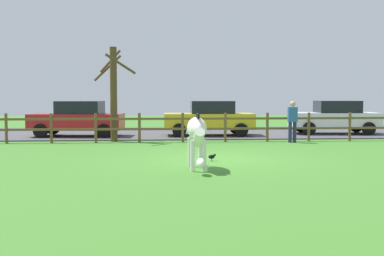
% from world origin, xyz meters
% --- Properties ---
extents(ground_plane, '(60.00, 60.00, 0.00)m').
position_xyz_m(ground_plane, '(0.00, 0.00, 0.00)').
color(ground_plane, '#3D7528').
extents(parking_asphalt, '(28.00, 7.40, 0.05)m').
position_xyz_m(parking_asphalt, '(0.00, 9.30, 0.03)').
color(parking_asphalt, '#47474C').
rests_on(parking_asphalt, ground_plane).
extents(paddock_fence, '(20.71, 0.11, 1.16)m').
position_xyz_m(paddock_fence, '(-0.70, 5.00, 0.66)').
color(paddock_fence, brown).
rests_on(paddock_fence, ground_plane).
extents(bare_tree, '(1.74, 1.75, 3.79)m').
position_xyz_m(bare_tree, '(-3.46, 5.41, 2.04)').
color(bare_tree, '#513A23').
rests_on(bare_tree, ground_plane).
extents(zebra, '(0.50, 1.93, 1.41)m').
position_xyz_m(zebra, '(-0.72, -1.99, 0.93)').
color(zebra, white).
rests_on(zebra, ground_plane).
extents(crow_on_grass, '(0.21, 0.10, 0.20)m').
position_xyz_m(crow_on_grass, '(-0.17, -0.49, 0.13)').
color(crow_on_grass, black).
rests_on(crow_on_grass, ground_plane).
extents(parked_car_white, '(4.14, 2.17, 1.56)m').
position_xyz_m(parked_car_white, '(6.63, 7.87, 0.84)').
color(parked_car_white, white).
rests_on(parked_car_white, parking_asphalt).
extents(parked_car_red, '(4.14, 2.17, 1.56)m').
position_xyz_m(parked_car_red, '(-5.23, 7.42, 0.84)').
color(parked_car_red, red).
rests_on(parked_car_red, parking_asphalt).
extents(parked_car_yellow, '(4.04, 1.96, 1.56)m').
position_xyz_m(parked_car_yellow, '(0.64, 7.38, 0.84)').
color(parked_car_yellow, yellow).
rests_on(parked_car_yellow, parking_asphalt).
extents(visitor_near_fence, '(0.38, 0.25, 1.64)m').
position_xyz_m(visitor_near_fence, '(3.61, 4.47, 0.91)').
color(visitor_near_fence, '#232847').
rests_on(visitor_near_fence, ground_plane).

